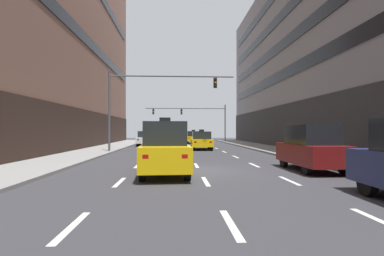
% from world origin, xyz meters
% --- Properties ---
extents(ground_plane, '(120.00, 120.00, 0.00)m').
position_xyz_m(ground_plane, '(0.00, 0.00, 0.00)').
color(ground_plane, '#38383D').
extents(sidewalk_left, '(3.67, 80.00, 0.14)m').
position_xyz_m(sidewalk_left, '(-8.00, 0.00, 0.07)').
color(sidewalk_left, gray).
rests_on(sidewalk_left, ground).
extents(sidewalk_right, '(3.67, 80.00, 0.14)m').
position_xyz_m(sidewalk_right, '(8.00, 0.00, 0.07)').
color(sidewalk_right, gray).
rests_on(sidewalk_right, ground).
extents(lane_stripe_l1_s2, '(0.16, 2.00, 0.01)m').
position_xyz_m(lane_stripe_l1_s2, '(-3.08, -8.00, 0.00)').
color(lane_stripe_l1_s2, silver).
rests_on(lane_stripe_l1_s2, ground).
extents(lane_stripe_l1_s3, '(0.16, 2.00, 0.01)m').
position_xyz_m(lane_stripe_l1_s3, '(-3.08, -3.00, 0.00)').
color(lane_stripe_l1_s3, silver).
rests_on(lane_stripe_l1_s3, ground).
extents(lane_stripe_l1_s4, '(0.16, 2.00, 0.01)m').
position_xyz_m(lane_stripe_l1_s4, '(-3.08, 2.00, 0.00)').
color(lane_stripe_l1_s4, silver).
rests_on(lane_stripe_l1_s4, ground).
extents(lane_stripe_l1_s5, '(0.16, 2.00, 0.01)m').
position_xyz_m(lane_stripe_l1_s5, '(-3.08, 7.00, 0.00)').
color(lane_stripe_l1_s5, silver).
rests_on(lane_stripe_l1_s5, ground).
extents(lane_stripe_l1_s6, '(0.16, 2.00, 0.01)m').
position_xyz_m(lane_stripe_l1_s6, '(-3.08, 12.00, 0.00)').
color(lane_stripe_l1_s6, silver).
rests_on(lane_stripe_l1_s6, ground).
extents(lane_stripe_l1_s7, '(0.16, 2.00, 0.01)m').
position_xyz_m(lane_stripe_l1_s7, '(-3.08, 17.00, 0.00)').
color(lane_stripe_l1_s7, silver).
rests_on(lane_stripe_l1_s7, ground).
extents(lane_stripe_l1_s8, '(0.16, 2.00, 0.01)m').
position_xyz_m(lane_stripe_l1_s8, '(-3.08, 22.00, 0.00)').
color(lane_stripe_l1_s8, silver).
rests_on(lane_stripe_l1_s8, ground).
extents(lane_stripe_l1_s9, '(0.16, 2.00, 0.01)m').
position_xyz_m(lane_stripe_l1_s9, '(-3.08, 27.00, 0.00)').
color(lane_stripe_l1_s9, silver).
rests_on(lane_stripe_l1_s9, ground).
extents(lane_stripe_l1_s10, '(0.16, 2.00, 0.01)m').
position_xyz_m(lane_stripe_l1_s10, '(-3.08, 32.00, 0.00)').
color(lane_stripe_l1_s10, silver).
rests_on(lane_stripe_l1_s10, ground).
extents(lane_stripe_l2_s2, '(0.16, 2.00, 0.01)m').
position_xyz_m(lane_stripe_l2_s2, '(0.00, -8.00, 0.00)').
color(lane_stripe_l2_s2, silver).
rests_on(lane_stripe_l2_s2, ground).
extents(lane_stripe_l2_s3, '(0.16, 2.00, 0.01)m').
position_xyz_m(lane_stripe_l2_s3, '(0.00, -3.00, 0.00)').
color(lane_stripe_l2_s3, silver).
rests_on(lane_stripe_l2_s3, ground).
extents(lane_stripe_l2_s4, '(0.16, 2.00, 0.01)m').
position_xyz_m(lane_stripe_l2_s4, '(0.00, 2.00, 0.00)').
color(lane_stripe_l2_s4, silver).
rests_on(lane_stripe_l2_s4, ground).
extents(lane_stripe_l2_s5, '(0.16, 2.00, 0.01)m').
position_xyz_m(lane_stripe_l2_s5, '(0.00, 7.00, 0.00)').
color(lane_stripe_l2_s5, silver).
rests_on(lane_stripe_l2_s5, ground).
extents(lane_stripe_l2_s6, '(0.16, 2.00, 0.01)m').
position_xyz_m(lane_stripe_l2_s6, '(0.00, 12.00, 0.00)').
color(lane_stripe_l2_s6, silver).
rests_on(lane_stripe_l2_s6, ground).
extents(lane_stripe_l2_s7, '(0.16, 2.00, 0.01)m').
position_xyz_m(lane_stripe_l2_s7, '(0.00, 17.00, 0.00)').
color(lane_stripe_l2_s7, silver).
rests_on(lane_stripe_l2_s7, ground).
extents(lane_stripe_l2_s8, '(0.16, 2.00, 0.01)m').
position_xyz_m(lane_stripe_l2_s8, '(0.00, 22.00, 0.00)').
color(lane_stripe_l2_s8, silver).
rests_on(lane_stripe_l2_s8, ground).
extents(lane_stripe_l2_s9, '(0.16, 2.00, 0.01)m').
position_xyz_m(lane_stripe_l2_s9, '(0.00, 27.00, 0.00)').
color(lane_stripe_l2_s9, silver).
rests_on(lane_stripe_l2_s9, ground).
extents(lane_stripe_l2_s10, '(0.16, 2.00, 0.01)m').
position_xyz_m(lane_stripe_l2_s10, '(0.00, 32.00, 0.00)').
color(lane_stripe_l2_s10, silver).
rests_on(lane_stripe_l2_s10, ground).
extents(lane_stripe_l3_s2, '(0.16, 2.00, 0.01)m').
position_xyz_m(lane_stripe_l3_s2, '(3.08, -8.00, 0.00)').
color(lane_stripe_l3_s2, silver).
rests_on(lane_stripe_l3_s2, ground).
extents(lane_stripe_l3_s3, '(0.16, 2.00, 0.01)m').
position_xyz_m(lane_stripe_l3_s3, '(3.08, -3.00, 0.00)').
color(lane_stripe_l3_s3, silver).
rests_on(lane_stripe_l3_s3, ground).
extents(lane_stripe_l3_s4, '(0.16, 2.00, 0.01)m').
position_xyz_m(lane_stripe_l3_s4, '(3.08, 2.00, 0.00)').
color(lane_stripe_l3_s4, silver).
rests_on(lane_stripe_l3_s4, ground).
extents(lane_stripe_l3_s5, '(0.16, 2.00, 0.01)m').
position_xyz_m(lane_stripe_l3_s5, '(3.08, 7.00, 0.00)').
color(lane_stripe_l3_s5, silver).
rests_on(lane_stripe_l3_s5, ground).
extents(lane_stripe_l3_s6, '(0.16, 2.00, 0.01)m').
position_xyz_m(lane_stripe_l3_s6, '(3.08, 12.00, 0.00)').
color(lane_stripe_l3_s6, silver).
rests_on(lane_stripe_l3_s6, ground).
extents(lane_stripe_l3_s7, '(0.16, 2.00, 0.01)m').
position_xyz_m(lane_stripe_l3_s7, '(3.08, 17.00, 0.00)').
color(lane_stripe_l3_s7, silver).
rests_on(lane_stripe_l3_s7, ground).
extents(lane_stripe_l3_s8, '(0.16, 2.00, 0.01)m').
position_xyz_m(lane_stripe_l3_s8, '(3.08, 22.00, 0.00)').
color(lane_stripe_l3_s8, silver).
rests_on(lane_stripe_l3_s8, ground).
extents(lane_stripe_l3_s9, '(0.16, 2.00, 0.01)m').
position_xyz_m(lane_stripe_l3_s9, '(3.08, 27.00, 0.00)').
color(lane_stripe_l3_s9, silver).
rests_on(lane_stripe_l3_s9, ground).
extents(lane_stripe_l3_s10, '(0.16, 2.00, 0.01)m').
position_xyz_m(lane_stripe_l3_s10, '(3.08, 32.00, 0.00)').
color(lane_stripe_l3_s10, silver).
rests_on(lane_stripe_l3_s10, ground).
extents(taxi_driving_0, '(2.07, 4.60, 2.38)m').
position_xyz_m(taxi_driving_0, '(-1.53, -1.41, 1.09)').
color(taxi_driving_0, black).
rests_on(taxi_driving_0, ground).
extents(car_driving_1, '(2.05, 4.70, 1.75)m').
position_xyz_m(car_driving_1, '(-4.62, 22.39, 0.86)').
color(car_driving_1, black).
rests_on(car_driving_1, ground).
extents(taxi_driving_2, '(1.84, 4.19, 1.73)m').
position_xyz_m(taxi_driving_2, '(-1.65, 13.31, 0.77)').
color(taxi_driving_2, black).
rests_on(taxi_driving_2, ground).
extents(taxi_driving_3, '(2.06, 4.68, 1.92)m').
position_xyz_m(taxi_driving_3, '(1.40, 15.09, 0.86)').
color(taxi_driving_3, black).
rests_on(taxi_driving_3, ground).
extents(taxi_driving_4, '(1.98, 4.63, 1.91)m').
position_xyz_m(taxi_driving_4, '(1.44, 29.00, 0.85)').
color(taxi_driving_4, black).
rests_on(taxi_driving_4, ground).
extents(taxi_driving_5, '(1.95, 4.65, 1.93)m').
position_xyz_m(taxi_driving_5, '(-1.54, 23.10, 0.86)').
color(taxi_driving_5, black).
rests_on(taxi_driving_5, ground).
extents(car_parked_1, '(1.82, 4.34, 2.10)m').
position_xyz_m(car_parked_1, '(5.12, -0.34, 1.04)').
color(car_parked_1, black).
rests_on(car_parked_1, ground).
extents(traffic_signal_0, '(10.47, 0.35, 6.72)m').
position_xyz_m(traffic_signal_0, '(-3.37, 11.49, 4.86)').
color(traffic_signal_0, '#4C4C51').
rests_on(traffic_signal_0, sidewalk_left).
extents(traffic_signal_1, '(12.36, 0.34, 5.66)m').
position_xyz_m(traffic_signal_1, '(1.89, 32.64, 4.24)').
color(traffic_signal_1, '#4C4C51').
rests_on(traffic_signal_1, sidewalk_right).
extents(pedestrian_0, '(0.21, 0.53, 1.50)m').
position_xyz_m(pedestrian_0, '(8.20, 2.80, 1.00)').
color(pedestrian_0, brown).
rests_on(pedestrian_0, sidewalk_right).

